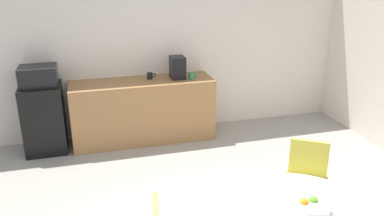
# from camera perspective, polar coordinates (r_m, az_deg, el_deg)

# --- Properties ---
(wall_back) EXTENTS (6.00, 0.10, 2.60)m
(wall_back) POSITION_cam_1_polar(r_m,az_deg,el_deg) (5.95, -5.66, 8.68)
(wall_back) COLOR silver
(wall_back) RESTS_ON ground_plane
(counter_block) EXTENTS (2.03, 0.60, 0.90)m
(counter_block) POSITION_cam_1_polar(r_m,az_deg,el_deg) (5.82, -7.01, -0.37)
(counter_block) COLOR #9E7042
(counter_block) RESTS_ON ground_plane
(mini_fridge) EXTENTS (0.54, 0.54, 0.95)m
(mini_fridge) POSITION_cam_1_polar(r_m,az_deg,el_deg) (5.79, -20.45, -1.41)
(mini_fridge) COLOR black
(mini_fridge) RESTS_ON ground_plane
(microwave) EXTENTS (0.48, 0.38, 0.26)m
(microwave) POSITION_cam_1_polar(r_m,az_deg,el_deg) (5.61, -21.19, 4.31)
(microwave) COLOR black
(microwave) RESTS_ON mini_fridge
(chair_yellow) EXTENTS (0.58, 0.58, 0.83)m
(chair_yellow) POSITION_cam_1_polar(r_m,az_deg,el_deg) (4.16, 16.16, -8.86)
(chair_yellow) COLOR silver
(chair_yellow) RESTS_ON ground_plane
(fruit_bowl) EXTENTS (0.28, 0.28, 0.11)m
(fruit_bowl) POSITION_cam_1_polar(r_m,az_deg,el_deg) (3.19, 16.72, -13.43)
(fruit_bowl) COLOR silver
(fruit_bowl) RESTS_ON round_table
(mug_white) EXTENTS (0.13, 0.08, 0.09)m
(mug_white) POSITION_cam_1_polar(r_m,az_deg,el_deg) (5.75, -6.05, 4.63)
(mug_white) COLOR black
(mug_white) RESTS_ON counter_block
(mug_green) EXTENTS (0.13, 0.08, 0.09)m
(mug_green) POSITION_cam_1_polar(r_m,az_deg,el_deg) (5.73, -0.03, 4.68)
(mug_green) COLOR #338C59
(mug_green) RESTS_ON counter_block
(coffee_maker) EXTENTS (0.20, 0.24, 0.32)m
(coffee_maker) POSITION_cam_1_polar(r_m,az_deg,el_deg) (5.73, -2.09, 5.84)
(coffee_maker) COLOR black
(coffee_maker) RESTS_ON counter_block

